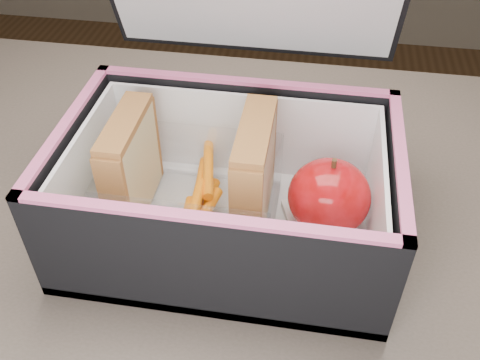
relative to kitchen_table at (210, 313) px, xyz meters
name	(u,v)px	position (x,y,z in m)	size (l,w,h in m)	color
kitchen_table	(210,313)	(0.00, 0.00, 0.00)	(1.20, 0.80, 0.75)	brown
lunch_bag	(229,181)	(0.02, 0.04, 0.16)	(0.31, 0.28, 0.30)	black
plastic_tub	(193,188)	(-0.02, 0.05, 0.14)	(0.17, 0.12, 0.07)	white
sandwich_left	(131,165)	(-0.08, 0.05, 0.16)	(0.03, 0.10, 0.11)	#D1B982
sandwich_right	(254,175)	(0.04, 0.05, 0.16)	(0.03, 0.10, 0.11)	#D1B982
carrot_sticks	(199,204)	(-0.01, 0.04, 0.12)	(0.04, 0.15, 0.03)	#FA6E00
paper_napkin	(326,224)	(0.11, 0.05, 0.11)	(0.07, 0.08, 0.01)	white
red_apple	(329,197)	(0.11, 0.05, 0.15)	(0.09, 0.09, 0.08)	#8C0400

